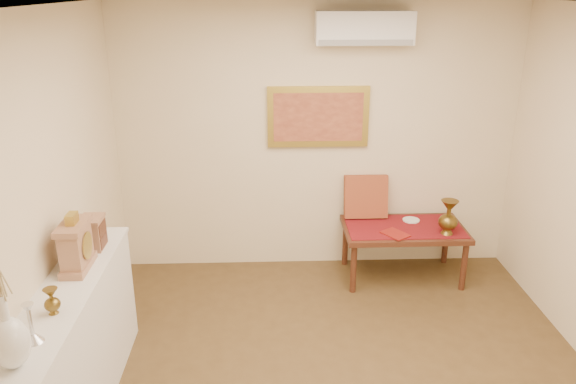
{
  "coord_description": "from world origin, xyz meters",
  "views": [
    {
      "loc": [
        -0.51,
        -3.2,
        2.82
      ],
      "look_at": [
        -0.34,
        1.15,
        1.21
      ],
      "focal_mm": 35.0,
      "sensor_mm": 36.0,
      "label": 1
    }
  ],
  "objects_px": {
    "mantel_clock": "(76,246)",
    "low_table": "(404,233)",
    "brass_urn_tall": "(449,214)",
    "wooden_chest": "(93,233)",
    "display_ledge": "(74,355)"
  },
  "relations": [
    {
      "from": "display_ledge",
      "to": "mantel_clock",
      "type": "xyz_separation_m",
      "value": [
        0.01,
        0.31,
        0.66
      ]
    },
    {
      "from": "display_ledge",
      "to": "mantel_clock",
      "type": "distance_m",
      "value": 0.73
    },
    {
      "from": "mantel_clock",
      "to": "low_table",
      "type": "height_order",
      "value": "mantel_clock"
    },
    {
      "from": "mantel_clock",
      "to": "wooden_chest",
      "type": "distance_m",
      "value": 0.33
    },
    {
      "from": "mantel_clock",
      "to": "display_ledge",
      "type": "bearing_deg",
      "value": -91.18
    },
    {
      "from": "mantel_clock",
      "to": "low_table",
      "type": "distance_m",
      "value": 3.17
    },
    {
      "from": "wooden_chest",
      "to": "display_ledge",
      "type": "bearing_deg",
      "value": -91.88
    },
    {
      "from": "display_ledge",
      "to": "low_table",
      "type": "height_order",
      "value": "display_ledge"
    },
    {
      "from": "display_ledge",
      "to": "wooden_chest",
      "type": "height_order",
      "value": "wooden_chest"
    },
    {
      "from": "wooden_chest",
      "to": "low_table",
      "type": "height_order",
      "value": "wooden_chest"
    },
    {
      "from": "mantel_clock",
      "to": "low_table",
      "type": "xyz_separation_m",
      "value": [
        2.67,
        1.57,
        -0.67
      ]
    },
    {
      "from": "brass_urn_tall",
      "to": "mantel_clock",
      "type": "distance_m",
      "value": 3.36
    },
    {
      "from": "brass_urn_tall",
      "to": "wooden_chest",
      "type": "distance_m",
      "value": 3.22
    },
    {
      "from": "mantel_clock",
      "to": "brass_urn_tall",
      "type": "bearing_deg",
      "value": 24.49
    },
    {
      "from": "brass_urn_tall",
      "to": "wooden_chest",
      "type": "relative_size",
      "value": 1.71
    }
  ]
}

